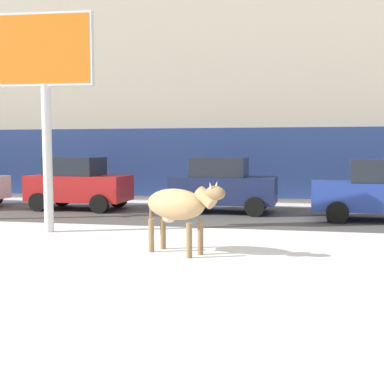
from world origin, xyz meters
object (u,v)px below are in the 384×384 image
billboard (45,63)px  car_navy_hatchback (223,185)px  car_blue_sedan (384,191)px  cow_tan (178,206)px  car_red_hatchback (78,184)px

billboard → car_navy_hatchback: bearing=50.8°
billboard → car_navy_hatchback: 7.07m
car_blue_sedan → cow_tan: bearing=-131.2°
cow_tan → car_blue_sedan: bearing=48.8°
car_navy_hatchback → car_blue_sedan: car_navy_hatchback is taller
billboard → cow_tan: bearing=-26.7°
billboard → car_blue_sedan: bearing=22.9°
cow_tan → car_red_hatchback: bearing=127.9°
cow_tan → car_blue_sedan: car_blue_sedan is taller
billboard → car_navy_hatchback: billboard is taller
car_red_hatchback → car_blue_sedan: size_ratio=0.84×
billboard → car_blue_sedan: 10.24m
car_blue_sedan → car_navy_hatchback: bearing=168.1°
cow_tan → car_navy_hatchback: size_ratio=0.53×
cow_tan → car_blue_sedan: 7.60m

